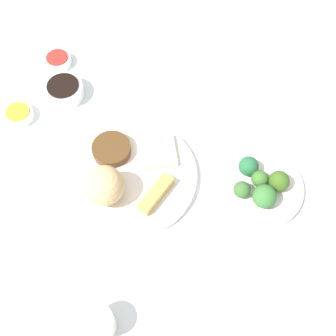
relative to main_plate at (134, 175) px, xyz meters
The scene contains 19 objects.
tabletop 0.06m from the main_plate, 93.66° to the left, with size 2.20×2.20×0.02m, color white.
main_plate is the anchor object (origin of this frame).
rice_scoop 0.09m from the main_plate, 165.75° to the right, with size 0.08×0.08×0.08m, color tan.
spring_roll 0.08m from the main_plate, 75.75° to the right, with size 0.09×0.03×0.02m, color gold.
crab_rangoon_wonton 0.07m from the main_plate, 14.25° to the left, with size 0.07×0.08×0.01m, color beige.
stir_fry_heap 0.08m from the main_plate, 104.25° to the left, with size 0.09×0.09×0.02m, color #4D3117.
broccoli_plate 0.27m from the main_plate, 34.09° to the right, with size 0.19×0.19×0.01m, color white.
broccoli_floret_0 0.27m from the main_plate, 32.71° to the right, with size 0.04×0.04×0.04m, color #3B672A.
broccoli_floret_1 0.25m from the main_plate, 26.54° to the right, with size 0.04×0.04×0.04m, color #226037.
broccoli_floret_2 0.31m from the main_plate, 33.55° to the right, with size 0.04×0.04×0.04m, color #385D1C.
broccoli_floret_3 0.28m from the main_plate, 41.67° to the right, with size 0.05×0.05×0.05m, color #366E31.
broccoli_floret_4 0.24m from the main_plate, 39.70° to the right, with size 0.04×0.04×0.04m, color #38602D.
soy_sauce_bowl 0.29m from the main_plate, 99.68° to the left, with size 0.09×0.09×0.03m, color white.
soy_sauce_bowl_liquid 0.29m from the main_plate, 99.68° to the left, with size 0.08×0.08×0.00m, color black.
sauce_ramekin_sweet_and_sour 0.39m from the main_plate, 93.83° to the left, with size 0.07×0.07×0.02m, color white.
sauce_ramekin_sweet_and_sour_liquid 0.39m from the main_plate, 93.83° to the left, with size 0.05×0.05×0.00m, color red.
sauce_ramekin_hot_mustard 0.32m from the main_plate, 121.84° to the left, with size 0.07×0.07×0.02m, color white.
sauce_ramekin_hot_mustard_liquid 0.32m from the main_plate, 121.84° to the left, with size 0.05×0.05×0.00m, color yellow.
teacup 0.32m from the main_plate, 127.39° to the right, with size 0.06×0.06×0.06m, color white.
Camera 1 is at (-0.13, -0.46, 0.84)m, focal length 44.79 mm.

